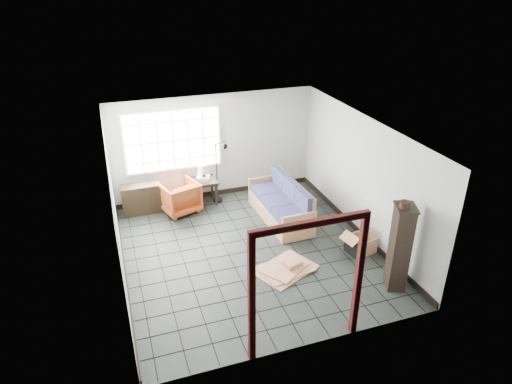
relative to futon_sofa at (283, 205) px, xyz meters
name	(u,v)px	position (x,y,z in m)	size (l,w,h in m)	color
ground	(250,251)	(-1.15, -1.07, -0.33)	(5.50, 5.50, 0.00)	black
room_shell	(249,176)	(-1.15, -1.05, 1.35)	(5.02, 5.52, 2.61)	#A5A9A2
window_panel	(173,140)	(-2.15, 1.63, 1.27)	(2.32, 0.08, 1.52)	silver
doorway_trim	(308,270)	(-1.15, -3.77, 1.05)	(1.80, 0.08, 2.20)	#3D0E0D
futon_sofa	(283,205)	(0.00, 0.00, 0.00)	(0.86, 2.11, 0.92)	#A26B49
armchair	(179,195)	(-2.19, 1.10, 0.08)	(0.81, 0.76, 0.83)	#913715
side_table	(205,184)	(-1.51, 1.33, 0.17)	(0.56, 0.56, 0.62)	black
table_lamp	(203,169)	(-1.53, 1.32, 0.57)	(0.27, 0.27, 0.41)	black
projector	(203,178)	(-1.55, 1.31, 0.34)	(0.37, 0.33, 0.11)	silver
floor_lamp	(221,170)	(-1.12, 1.24, 0.53)	(0.43, 0.42, 1.62)	black
console_shelf	(142,199)	(-3.03, 1.33, 0.02)	(0.92, 0.37, 0.71)	black
tall_shelf	(400,247)	(1.00, -3.00, 0.50)	(0.48, 0.54, 1.65)	black
pot	(405,205)	(0.93, -3.04, 1.38)	(0.18, 0.18, 0.13)	black
open_box	(361,244)	(1.00, -1.81, -0.16)	(0.92, 0.57, 0.48)	#A46F4F
cardboard_pile	(286,268)	(-0.68, -1.91, -0.29)	(1.36, 1.20, 0.16)	#A46F4F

